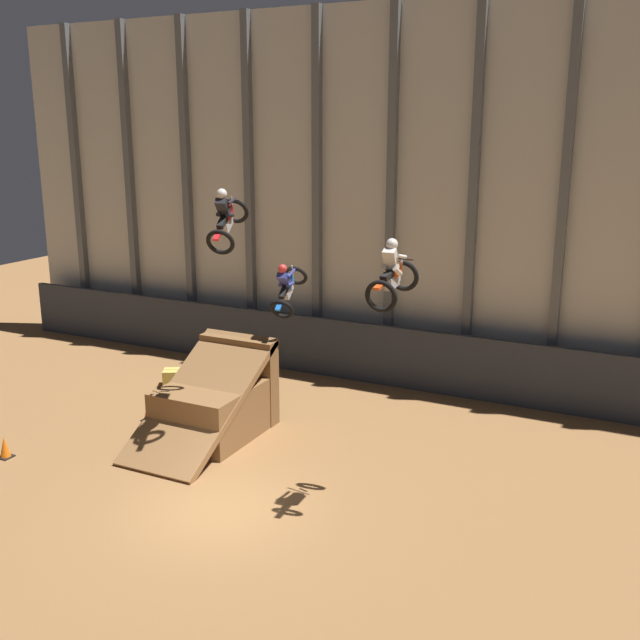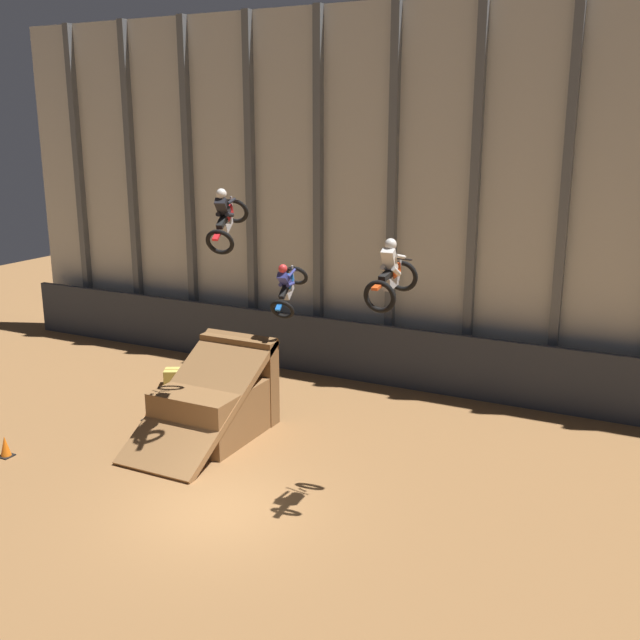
% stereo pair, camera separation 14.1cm
% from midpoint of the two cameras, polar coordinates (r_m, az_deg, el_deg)
% --- Properties ---
extents(ground_plane, '(60.00, 60.00, 0.00)m').
position_cam_midpoint_polar(ground_plane, '(18.03, -7.82, -14.17)').
color(ground_plane, olive).
extents(arena_back_wall, '(32.00, 0.40, 12.50)m').
position_cam_midpoint_polar(arena_back_wall, '(25.45, 5.42, 9.19)').
color(arena_back_wall, beige).
rests_on(arena_back_wall, ground_plane).
extents(lower_barrier, '(31.36, 0.20, 2.09)m').
position_cam_midpoint_polar(lower_barrier, '(25.65, 4.41, -2.64)').
color(lower_barrier, '#2D333D').
rests_on(lower_barrier, ground_plane).
extents(dirt_ramp, '(2.46, 4.60, 2.72)m').
position_cam_midpoint_polar(dirt_ramp, '(21.84, -8.00, -6.19)').
color(dirt_ramp, brown).
rests_on(dirt_ramp, ground_plane).
extents(rider_bike_left_air, '(1.14, 1.89, 1.69)m').
position_cam_midpoint_polar(rider_bike_left_air, '(19.11, -7.37, 7.64)').
color(rider_bike_left_air, black).
extents(rider_bike_center_air, '(0.95, 1.85, 1.70)m').
position_cam_midpoint_polar(rider_bike_center_air, '(21.94, -2.69, 2.52)').
color(rider_bike_center_air, black).
extents(rider_bike_right_air, '(0.75, 1.81, 1.55)m').
position_cam_midpoint_polar(rider_bike_right_air, '(16.36, 5.28, 3.34)').
color(rider_bike_right_air, black).
extents(traffic_cone_near_ramp, '(0.36, 0.36, 0.58)m').
position_cam_midpoint_polar(traffic_cone_near_ramp, '(23.28, -13.13, -6.81)').
color(traffic_cone_near_ramp, black).
rests_on(traffic_cone_near_ramp, ground_plane).
extents(traffic_cone_arena_edge, '(0.36, 0.36, 0.58)m').
position_cam_midpoint_polar(traffic_cone_arena_edge, '(22.01, -23.06, -8.94)').
color(traffic_cone_arena_edge, black).
rests_on(traffic_cone_arena_edge, ground_plane).
extents(hay_bale_trackside, '(1.08, 0.96, 0.57)m').
position_cam_midpoint_polar(hay_bale_trackside, '(26.10, -11.00, -4.33)').
color(hay_bale_trackside, '#CCB751').
rests_on(hay_bale_trackside, ground_plane).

